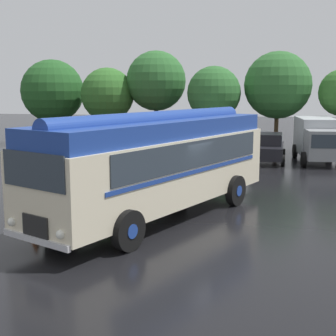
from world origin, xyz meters
TOP-DOWN VIEW (x-y plane):
  - ground_plane at (0.00, 0.00)m, footprint 120.00×120.00m
  - vintage_bus at (-0.45, -0.47)m, footprint 6.41×10.19m
  - car_near_left at (-5.46, 13.27)m, footprint 2.35×4.38m
  - car_mid_left at (-2.53, 12.28)m, footprint 2.37×4.39m
  - car_mid_right at (0.10, 13.00)m, footprint 2.11×4.28m
  - car_far_right at (3.25, 12.44)m, footprint 2.14×4.29m
  - box_van at (6.06, 13.42)m, footprint 2.59×5.87m
  - tree_far_left at (-13.14, 19.03)m, footprint 4.79×4.79m
  - tree_left_of_centre at (-8.39, 18.32)m, footprint 3.92×3.92m
  - tree_centre at (-4.82, 18.76)m, footprint 4.35×4.35m
  - tree_right_of_centre at (-0.44, 17.48)m, footprint 3.70×3.70m
  - tree_far_right at (3.90, 18.49)m, footprint 4.63×4.63m
  - traffic_cone at (-3.47, -3.21)m, footprint 0.36×0.36m

SIDE VIEW (x-z plane):
  - ground_plane at x=0.00m, z-range 0.00..0.00m
  - traffic_cone at x=-3.47m, z-range 0.00..0.55m
  - car_near_left at x=-5.46m, z-range 0.02..1.68m
  - car_mid_left at x=-2.53m, z-range 0.02..1.68m
  - car_mid_right at x=0.10m, z-range 0.02..1.68m
  - car_far_right at x=3.25m, z-range 0.02..1.68m
  - box_van at x=6.06m, z-range 0.11..2.61m
  - vintage_bus at x=-0.45m, z-range 0.15..3.64m
  - tree_left_of_centre at x=-8.39m, z-range 0.94..6.71m
  - tree_right_of_centre at x=-0.44m, z-range 1.11..6.89m
  - tree_far_left at x=-13.14m, z-range 0.83..7.28m
  - tree_far_right at x=3.90m, z-range 1.06..7.85m
  - tree_centre at x=-4.82m, z-range 1.25..8.22m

